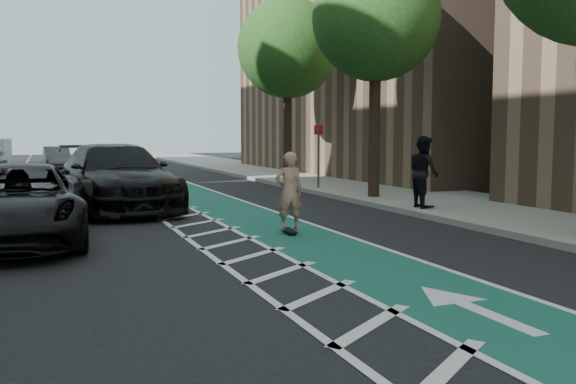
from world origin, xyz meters
TOP-DOWN VIEW (x-y plane):
  - ground at (0.00, 0.00)m, footprint 120.00×120.00m
  - bike_lane at (3.00, 10.00)m, footprint 2.00×90.00m
  - buffer_strip at (1.50, 10.00)m, footprint 1.40×90.00m
  - sidewalk_right at (9.50, 10.00)m, footprint 5.00×90.00m
  - curb_right at (7.05, 10.00)m, footprint 0.12×90.00m
  - tree_r_c at (7.90, 8.00)m, footprint 4.20×4.20m
  - tree_r_d at (7.90, 16.00)m, footprint 4.20×4.20m
  - sign_post at (7.60, 12.00)m, footprint 0.35×0.08m
  - skateboard at (2.98, 3.38)m, footprint 0.28×0.72m
  - skateboarder at (2.98, 3.38)m, footprint 0.65×0.47m
  - suv_near at (-2.40, 4.35)m, footprint 2.81×5.71m
  - suv_far at (0.00, 9.17)m, footprint 3.31×6.68m
  - car_grey at (-1.21, 31.62)m, footprint 1.67×4.25m
  - pedestrian at (7.70, 5.34)m, footprint 0.84×1.02m

SIDE VIEW (x-z plane):
  - ground at x=0.00m, z-range 0.00..0.00m
  - buffer_strip at x=1.50m, z-range 0.00..0.01m
  - bike_lane at x=3.00m, z-range 0.00..0.01m
  - sidewalk_right at x=9.50m, z-range 0.00..0.15m
  - skateboard at x=2.98m, z-range 0.03..0.12m
  - curb_right at x=7.05m, z-range 0.00..0.16m
  - car_grey at x=-1.21m, z-range 0.00..1.38m
  - suv_near at x=-2.40m, z-range 0.00..1.56m
  - skateboarder at x=2.98m, z-range 0.09..1.77m
  - suv_far at x=0.00m, z-range 0.00..1.87m
  - pedestrian at x=7.70m, z-range 0.15..2.10m
  - sign_post at x=7.60m, z-range 0.11..2.59m
  - tree_r_c at x=7.90m, z-range 1.82..9.72m
  - tree_r_d at x=7.90m, z-range 1.82..9.72m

